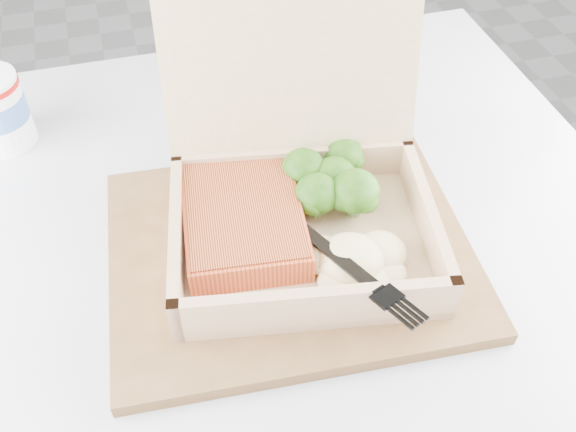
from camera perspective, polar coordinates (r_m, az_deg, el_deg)
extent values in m
plane|color=gray|center=(1.43, 11.19, -10.44)|extent=(4.00, 4.00, 0.00)
cube|color=silver|center=(0.61, -1.96, -5.43)|extent=(0.78, 0.78, 0.03)
cube|color=brown|center=(0.60, 0.17, -3.15)|extent=(0.35, 0.29, 0.01)
cube|color=tan|center=(0.59, 1.35, -2.55)|extent=(0.26, 0.22, 0.01)
cube|color=tan|center=(0.57, -9.77, -2.17)|extent=(0.04, 0.18, 0.05)
cube|color=tan|center=(0.59, 12.14, -0.52)|extent=(0.04, 0.18, 0.05)
cube|color=tan|center=(0.52, 2.50, -8.28)|extent=(0.23, 0.05, 0.05)
cube|color=tan|center=(0.63, 0.47, 4.34)|extent=(0.23, 0.05, 0.05)
cube|color=tan|center=(0.59, 0.25, 13.74)|extent=(0.24, 0.09, 0.18)
cube|color=#E2532C|center=(0.58, -3.99, -0.35)|extent=(0.12, 0.15, 0.03)
ellipsoid|color=beige|center=(0.55, 5.62, -3.86)|extent=(0.09, 0.08, 0.03)
cube|color=black|center=(0.56, 0.65, -0.03)|extent=(0.05, 0.11, 0.02)
cube|color=black|center=(0.53, 5.93, -5.11)|extent=(0.04, 0.05, 0.01)
cube|color=white|center=(0.74, -0.54, 8.17)|extent=(0.09, 0.13, 0.00)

